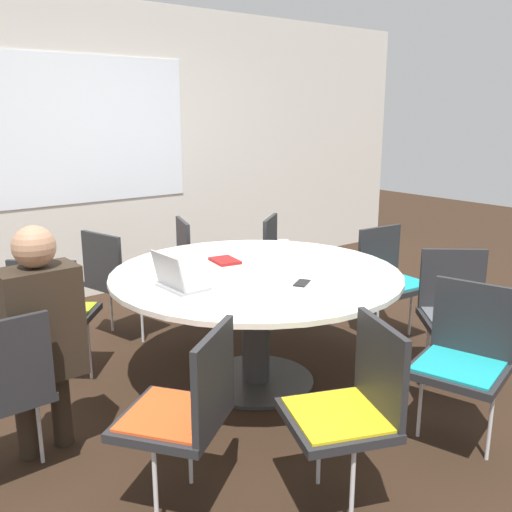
{
  "coord_description": "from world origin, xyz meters",
  "views": [
    {
      "loc": [
        -2.1,
        -2.69,
        1.72
      ],
      "look_at": [
        0.0,
        0.0,
        0.85
      ],
      "focal_mm": 40.0,
      "sensor_mm": 36.0,
      "label": 1
    }
  ],
  "objects_px": {
    "chair_3": "(463,353)",
    "chair_8": "(117,276)",
    "chair_9": "(54,308)",
    "coffee_cup": "(283,247)",
    "laptop": "(176,280)",
    "spiral_notebook": "(225,261)",
    "chair_4": "(456,307)",
    "chair_2": "(352,402)",
    "chair_5": "(390,274)",
    "chair_6": "(285,258)",
    "cell_phone": "(302,283)",
    "chair_7": "(199,260)",
    "chair_1": "(186,406)",
    "person_0": "(41,327)"
  },
  "relations": [
    {
      "from": "chair_8",
      "to": "coffee_cup",
      "type": "relative_size",
      "value": 8.81
    },
    {
      "from": "chair_9",
      "to": "chair_4",
      "type": "bearing_deg",
      "value": 3.11
    },
    {
      "from": "chair_3",
      "to": "chair_8",
      "type": "height_order",
      "value": "same"
    },
    {
      "from": "chair_3",
      "to": "cell_phone",
      "type": "xyz_separation_m",
      "value": [
        -0.36,
        0.84,
        0.24
      ]
    },
    {
      "from": "chair_6",
      "to": "spiral_notebook",
      "type": "relative_size",
      "value": 3.71
    },
    {
      "from": "chair_6",
      "to": "spiral_notebook",
      "type": "distance_m",
      "value": 1.14
    },
    {
      "from": "chair_2",
      "to": "person_0",
      "type": "distance_m",
      "value": 1.51
    },
    {
      "from": "chair_3",
      "to": "chair_2",
      "type": "bearing_deg",
      "value": 73.98
    },
    {
      "from": "chair_3",
      "to": "chair_9",
      "type": "relative_size",
      "value": 1.0
    },
    {
      "from": "chair_6",
      "to": "chair_7",
      "type": "distance_m",
      "value": 0.72
    },
    {
      "from": "chair_1",
      "to": "laptop",
      "type": "relative_size",
      "value": 3.0
    },
    {
      "from": "chair_6",
      "to": "laptop",
      "type": "distance_m",
      "value": 1.78
    },
    {
      "from": "chair_9",
      "to": "laptop",
      "type": "relative_size",
      "value": 3.0
    },
    {
      "from": "chair_5",
      "to": "chair_7",
      "type": "height_order",
      "value": "same"
    },
    {
      "from": "chair_3",
      "to": "spiral_notebook",
      "type": "xyz_separation_m",
      "value": [
        -0.43,
        1.51,
        0.25
      ]
    },
    {
      "from": "cell_phone",
      "to": "chair_7",
      "type": "bearing_deg",
      "value": 79.35
    },
    {
      "from": "chair_1",
      "to": "coffee_cup",
      "type": "bearing_deg",
      "value": 0.46
    },
    {
      "from": "chair_2",
      "to": "cell_phone",
      "type": "distance_m",
      "value": 0.99
    },
    {
      "from": "chair_4",
      "to": "cell_phone",
      "type": "distance_m",
      "value": 1.07
    },
    {
      "from": "chair_2",
      "to": "chair_8",
      "type": "relative_size",
      "value": 1.0
    },
    {
      "from": "chair_8",
      "to": "coffee_cup",
      "type": "distance_m",
      "value": 1.3
    },
    {
      "from": "spiral_notebook",
      "to": "coffee_cup",
      "type": "xyz_separation_m",
      "value": [
        0.45,
        -0.07,
        0.04
      ]
    },
    {
      "from": "chair_2",
      "to": "chair_4",
      "type": "relative_size",
      "value": 1.0
    },
    {
      "from": "chair_4",
      "to": "laptop",
      "type": "distance_m",
      "value": 1.78
    },
    {
      "from": "chair_6",
      "to": "chair_8",
      "type": "xyz_separation_m",
      "value": [
        -1.35,
        0.38,
        0.0
      ]
    },
    {
      "from": "chair_6",
      "to": "chair_8",
      "type": "bearing_deg",
      "value": -53.65
    },
    {
      "from": "spiral_notebook",
      "to": "laptop",
      "type": "bearing_deg",
      "value": -149.82
    },
    {
      "from": "chair_4",
      "to": "coffee_cup",
      "type": "relative_size",
      "value": 8.81
    },
    {
      "from": "chair_1",
      "to": "cell_phone",
      "type": "height_order",
      "value": "chair_1"
    },
    {
      "from": "chair_2",
      "to": "chair_3",
      "type": "bearing_deg",
      "value": -67.89
    },
    {
      "from": "chair_2",
      "to": "chair_7",
      "type": "xyz_separation_m",
      "value": [
        0.77,
        2.43,
        0.0
      ]
    },
    {
      "from": "chair_5",
      "to": "chair_6",
      "type": "relative_size",
      "value": 1.0
    },
    {
      "from": "chair_6",
      "to": "laptop",
      "type": "height_order",
      "value": "laptop"
    },
    {
      "from": "chair_8",
      "to": "chair_9",
      "type": "bearing_deg",
      "value": -69.49
    },
    {
      "from": "chair_8",
      "to": "laptop",
      "type": "bearing_deg",
      "value": -23.35
    },
    {
      "from": "chair_4",
      "to": "spiral_notebook",
      "type": "height_order",
      "value": "chair_4"
    },
    {
      "from": "chair_2",
      "to": "chair_6",
      "type": "distance_m",
      "value": 2.46
    },
    {
      "from": "chair_3",
      "to": "laptop",
      "type": "height_order",
      "value": "laptop"
    },
    {
      "from": "chair_3",
      "to": "person_0",
      "type": "xyz_separation_m",
      "value": [
        -1.74,
        1.19,
        0.19
      ]
    },
    {
      "from": "chair_3",
      "to": "chair_4",
      "type": "bearing_deg",
      "value": -70.04
    },
    {
      "from": "coffee_cup",
      "to": "cell_phone",
      "type": "xyz_separation_m",
      "value": [
        -0.37,
        -0.6,
        -0.04
      ]
    },
    {
      "from": "chair_4",
      "to": "chair_9",
      "type": "distance_m",
      "value": 2.55
    },
    {
      "from": "chair_9",
      "to": "laptop",
      "type": "distance_m",
      "value": 0.95
    },
    {
      "from": "person_0",
      "to": "coffee_cup",
      "type": "xyz_separation_m",
      "value": [
        1.76,
        0.26,
        0.09
      ]
    },
    {
      "from": "chair_1",
      "to": "chair_5",
      "type": "bearing_deg",
      "value": -16.97
    },
    {
      "from": "coffee_cup",
      "to": "laptop",
      "type": "bearing_deg",
      "value": -165.8
    },
    {
      "from": "laptop",
      "to": "cell_phone",
      "type": "distance_m",
      "value": 0.72
    },
    {
      "from": "chair_2",
      "to": "chair_8",
      "type": "distance_m",
      "value": 2.42
    },
    {
      "from": "chair_1",
      "to": "cell_phone",
      "type": "xyz_separation_m",
      "value": [
        1.05,
        0.43,
        0.24
      ]
    },
    {
      "from": "chair_2",
      "to": "cell_phone",
      "type": "bearing_deg",
      "value": -7.11
    }
  ]
}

